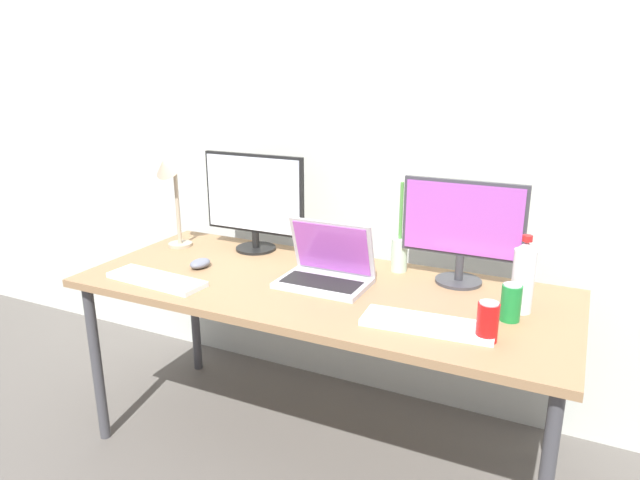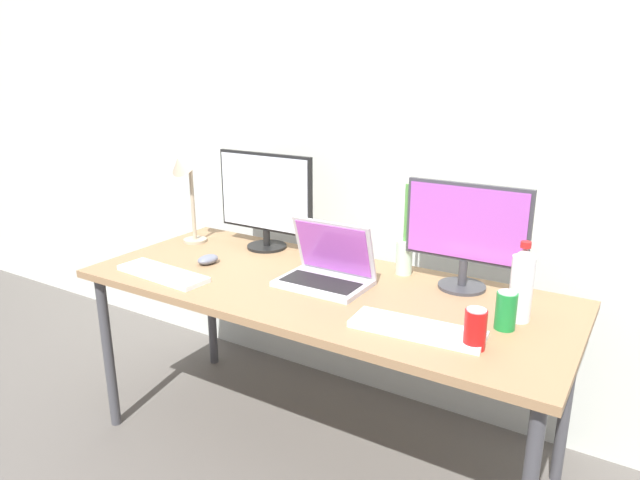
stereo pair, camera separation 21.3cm
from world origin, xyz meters
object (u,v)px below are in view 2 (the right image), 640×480
at_px(work_desk, 320,299).
at_px(water_bottle, 522,285).
at_px(keyboard_aux, 163,274).
at_px(soda_can_by_laptop, 506,310).
at_px(soda_can_near_keyboard, 475,329).
at_px(mouse_by_keyboard, 208,259).
at_px(keyboard_main, 417,329).
at_px(bamboo_vase, 404,254).
at_px(monitor_center, 466,231).
at_px(monitor_left, 265,198).
at_px(desk_lamp, 184,182).
at_px(laptop_silver, 327,270).

height_order(work_desk, water_bottle, water_bottle).
height_order(keyboard_aux, soda_can_by_laptop, soda_can_by_laptop).
bearing_deg(soda_can_near_keyboard, mouse_by_keyboard, 172.43).
xyz_separation_m(keyboard_main, bamboo_vase, (-0.25, 0.47, 0.07)).
distance_m(work_desk, soda_can_by_laptop, 0.71).
xyz_separation_m(monitor_center, soda_can_near_keyboard, (0.18, -0.45, -0.16)).
distance_m(work_desk, mouse_by_keyboard, 0.54).
height_order(monitor_left, mouse_by_keyboard, monitor_left).
bearing_deg(water_bottle, work_desk, -174.04).
relative_size(soda_can_by_laptop, bamboo_vase, 0.34).
distance_m(monitor_left, bamboo_vase, 0.69).
xyz_separation_m(work_desk, keyboard_main, (0.47, -0.18, 0.07)).
distance_m(monitor_center, desk_lamp, 1.28).
relative_size(keyboard_aux, water_bottle, 1.53).
height_order(monitor_left, desk_lamp, desk_lamp).
relative_size(work_desk, desk_lamp, 4.26).
height_order(monitor_left, soda_can_near_keyboard, monitor_left).
relative_size(laptop_silver, mouse_by_keyboard, 3.40).
distance_m(water_bottle, soda_can_near_keyboard, 0.29).
distance_m(keyboard_aux, water_bottle, 1.35).
bearing_deg(bamboo_vase, water_bottle, -22.44).
bearing_deg(bamboo_vase, keyboard_aux, -146.83).
bearing_deg(monitor_left, laptop_silver, -27.15).
bearing_deg(monitor_left, soda_can_near_keyboard, -22.73).
xyz_separation_m(work_desk, keyboard_aux, (-0.59, -0.25, 0.07)).
bearing_deg(work_desk, laptop_silver, 62.41).
height_order(keyboard_main, keyboard_aux, same).
relative_size(keyboard_aux, bamboo_vase, 1.12).
height_order(monitor_left, water_bottle, monitor_left).
distance_m(laptop_silver, keyboard_main, 0.51).
distance_m(work_desk, soda_can_near_keyboard, 0.70).
bearing_deg(desk_lamp, keyboard_main, -13.55).
relative_size(keyboard_main, desk_lamp, 0.96).
distance_m(monitor_center, bamboo_vase, 0.29).
xyz_separation_m(monitor_center, water_bottle, (0.25, -0.18, -0.10)).
bearing_deg(water_bottle, laptop_silver, -176.14).
bearing_deg(monitor_left, mouse_by_keyboard, -104.34).
relative_size(work_desk, bamboo_vase, 5.09).
relative_size(water_bottle, soda_can_near_keyboard, 2.15).
bearing_deg(soda_can_near_keyboard, bamboo_vase, 132.22).
bearing_deg(work_desk, keyboard_aux, -157.14).
bearing_deg(monitor_center, desk_lamp, -174.14).
bearing_deg(bamboo_vase, monitor_center, -6.43).
height_order(soda_can_near_keyboard, desk_lamp, desk_lamp).
relative_size(mouse_by_keyboard, soda_can_by_laptop, 0.79).
bearing_deg(monitor_center, work_desk, -151.79).
bearing_deg(work_desk, monitor_center, 28.21).
distance_m(monitor_center, soda_can_by_laptop, 0.39).
bearing_deg(monitor_center, laptop_silver, -153.76).
bearing_deg(mouse_by_keyboard, work_desk, 10.05).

